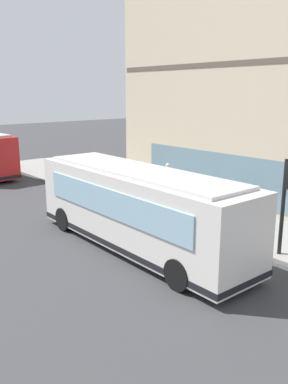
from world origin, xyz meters
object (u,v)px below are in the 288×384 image
object	(u,v)px
pedestrian_near_building_entrance	(131,173)
pedestrian_near_hydrant	(184,188)
pedestrian_by_light_pole	(244,201)
city_bus_nearside	(137,209)
pedestrian_walking_along_curb	(168,177)
traffic_light_near_corner	(288,189)

from	to	relation	value
pedestrian_near_building_entrance	pedestrian_near_hydrant	bearing A→B (deg)	-91.16
pedestrian_near_building_entrance	pedestrian_near_hydrant	size ratio (longest dim) A/B	1.08
pedestrian_near_hydrant	pedestrian_by_light_pole	bearing A→B (deg)	-86.24
city_bus_nearside	pedestrian_near_hydrant	distance (m)	6.03
pedestrian_near_hydrant	pedestrian_near_building_entrance	bearing A→B (deg)	88.84
pedestrian_walking_along_curb	pedestrian_near_hydrant	bearing A→B (deg)	-109.59
city_bus_nearside	pedestrian_by_light_pole	distance (m)	5.65
pedestrian_near_building_entrance	pedestrian_by_light_pole	distance (m)	7.89
pedestrian_walking_along_curb	pedestrian_near_hydrant	distance (m)	2.02
pedestrian_by_light_pole	pedestrian_near_building_entrance	bearing A→B (deg)	91.03
pedestrian_near_building_entrance	pedestrian_walking_along_curb	size ratio (longest dim) A/B	0.94
city_bus_nearside	traffic_light_near_corner	distance (m)	5.36
traffic_light_near_corner	pedestrian_walking_along_curb	world-z (taller)	traffic_light_near_corner
pedestrian_near_hydrant	pedestrian_by_light_pole	xyz separation A→B (m)	(0.23, -3.51, -0.00)
traffic_light_near_corner	pedestrian_near_building_entrance	bearing A→B (deg)	79.14
city_bus_nearside	pedestrian_near_building_entrance	distance (m)	8.97
city_bus_nearside	pedestrian_near_hydrant	world-z (taller)	city_bus_nearside
pedestrian_near_building_entrance	traffic_light_near_corner	bearing A→B (deg)	-100.86
pedestrian_walking_along_curb	pedestrian_near_hydrant	world-z (taller)	pedestrian_walking_along_curb
traffic_light_near_corner	city_bus_nearside	bearing A→B (deg)	128.40
traffic_light_near_corner	pedestrian_walking_along_curb	xyz separation A→B (m)	(2.75, 8.78, -1.33)
pedestrian_walking_along_curb	pedestrian_near_building_entrance	bearing A→B (deg)	103.34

